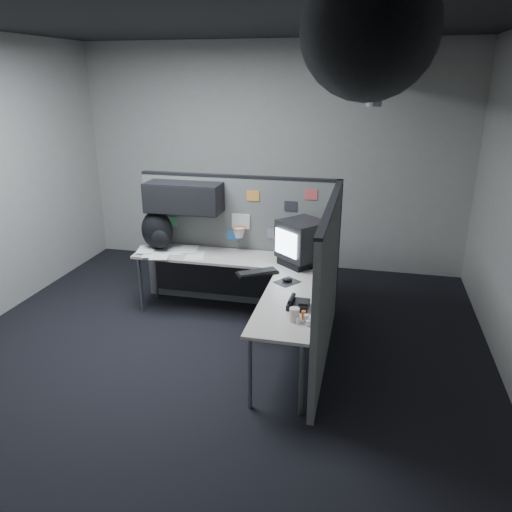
% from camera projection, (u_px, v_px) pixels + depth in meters
% --- Properties ---
extents(room, '(5.62, 5.62, 3.22)m').
position_uv_depth(room, '(270.00, 152.00, 4.36)').
color(room, black).
rests_on(room, ground).
extents(partition_back, '(2.44, 0.42, 1.63)m').
position_uv_depth(partition_back, '(224.00, 228.00, 6.03)').
color(partition_back, '#5D5F5D').
rests_on(partition_back, ground).
extents(partition_right, '(0.07, 2.23, 1.63)m').
position_uv_depth(partition_right, '(328.00, 283.00, 4.87)').
color(partition_right, '#5D5F5D').
rests_on(partition_right, ground).
extents(desk, '(2.31, 2.11, 0.73)m').
position_uv_depth(desk, '(245.00, 276.00, 5.59)').
color(desk, '#B3AAA2').
rests_on(desk, ground).
extents(monitor, '(0.62, 0.62, 0.50)m').
position_uv_depth(monitor, '(302.00, 242.00, 5.52)').
color(monitor, black).
rests_on(monitor, desk).
extents(keyboard, '(0.46, 0.38, 0.04)m').
position_uv_depth(keyboard, '(257.00, 273.00, 5.32)').
color(keyboard, black).
rests_on(keyboard, desk).
extents(mouse, '(0.29, 0.30, 0.05)m').
position_uv_depth(mouse, '(287.00, 281.00, 5.11)').
color(mouse, black).
rests_on(mouse, desk).
extents(phone, '(0.20, 0.22, 0.10)m').
position_uv_depth(phone, '(298.00, 304.00, 4.55)').
color(phone, black).
rests_on(phone, desk).
extents(bottles, '(0.12, 0.15, 0.08)m').
position_uv_depth(bottles, '(304.00, 319.00, 4.28)').
color(bottles, silver).
rests_on(bottles, desk).
extents(cup, '(0.11, 0.11, 0.12)m').
position_uv_depth(cup, '(294.00, 315.00, 4.29)').
color(cup, beige).
rests_on(cup, desk).
extents(papers, '(0.90, 0.63, 0.02)m').
position_uv_depth(papers, '(170.00, 252.00, 5.95)').
color(papers, white).
rests_on(papers, desk).
extents(backpack, '(0.45, 0.40, 0.48)m').
position_uv_depth(backpack, '(157.00, 231.00, 6.01)').
color(backpack, black).
rests_on(backpack, desk).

